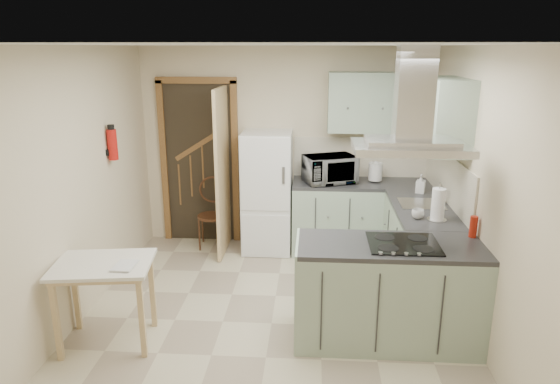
# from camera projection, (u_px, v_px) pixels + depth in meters

# --- Properties ---
(floor) EXTENTS (4.20, 4.20, 0.00)m
(floor) POSITION_uv_depth(u_px,v_px,m) (271.00, 323.00, 4.66)
(floor) COLOR #C4B998
(floor) RESTS_ON ground
(ceiling) EXTENTS (4.20, 4.20, 0.00)m
(ceiling) POSITION_uv_depth(u_px,v_px,m) (270.00, 45.00, 3.96)
(ceiling) COLOR silver
(ceiling) RESTS_ON back_wall
(back_wall) EXTENTS (3.60, 0.00, 3.60)m
(back_wall) POSITION_uv_depth(u_px,v_px,m) (285.00, 148.00, 6.32)
(back_wall) COLOR beige
(back_wall) RESTS_ON floor
(left_wall) EXTENTS (0.00, 4.20, 4.20)m
(left_wall) POSITION_uv_depth(u_px,v_px,m) (69.00, 191.00, 4.43)
(left_wall) COLOR beige
(left_wall) RESTS_ON floor
(right_wall) EXTENTS (0.00, 4.20, 4.20)m
(right_wall) POSITION_uv_depth(u_px,v_px,m) (484.00, 199.00, 4.19)
(right_wall) COLOR beige
(right_wall) RESTS_ON floor
(doorway) EXTENTS (1.10, 0.12, 2.10)m
(doorway) POSITION_uv_depth(u_px,v_px,m) (200.00, 163.00, 6.42)
(doorway) COLOR brown
(doorway) RESTS_ON floor
(fridge) EXTENTS (0.60, 0.60, 1.50)m
(fridge) POSITION_uv_depth(u_px,v_px,m) (267.00, 192.00, 6.18)
(fridge) COLOR white
(fridge) RESTS_ON floor
(counter_back) EXTENTS (1.08, 0.60, 0.90)m
(counter_back) POSITION_uv_depth(u_px,v_px,m) (336.00, 217.00, 6.21)
(counter_back) COLOR #9EB2A0
(counter_back) RESTS_ON floor
(counter_right) EXTENTS (0.60, 1.95, 0.90)m
(counter_right) POSITION_uv_depth(u_px,v_px,m) (415.00, 238.00, 5.51)
(counter_right) COLOR #9EB2A0
(counter_right) RESTS_ON floor
(splashback) EXTENTS (1.68, 0.02, 0.50)m
(splashback) POSITION_uv_depth(u_px,v_px,m) (361.00, 157.00, 6.27)
(splashback) COLOR beige
(splashback) RESTS_ON counter_back
(wall_cabinet_back) EXTENTS (0.85, 0.35, 0.70)m
(wall_cabinet_back) POSITION_uv_depth(u_px,v_px,m) (364.00, 102.00, 5.92)
(wall_cabinet_back) COLOR #9EB2A0
(wall_cabinet_back) RESTS_ON back_wall
(wall_cabinet_right) EXTENTS (0.35, 0.90, 0.70)m
(wall_cabinet_right) POSITION_uv_depth(u_px,v_px,m) (444.00, 115.00, 4.85)
(wall_cabinet_right) COLOR #9EB2A0
(wall_cabinet_right) RESTS_ON right_wall
(peninsula) EXTENTS (1.55, 0.65, 0.90)m
(peninsula) POSITION_uv_depth(u_px,v_px,m) (388.00, 292.00, 4.29)
(peninsula) COLOR #9EB2A0
(peninsula) RESTS_ON floor
(hob) EXTENTS (0.58, 0.50, 0.01)m
(hob) POSITION_uv_depth(u_px,v_px,m) (403.00, 244.00, 4.16)
(hob) COLOR black
(hob) RESTS_ON peninsula
(extractor_hood) EXTENTS (0.90, 0.55, 0.10)m
(extractor_hood) POSITION_uv_depth(u_px,v_px,m) (410.00, 148.00, 3.93)
(extractor_hood) COLOR silver
(extractor_hood) RESTS_ON ceiling
(sink) EXTENTS (0.45, 0.40, 0.01)m
(sink) POSITION_uv_depth(u_px,v_px,m) (421.00, 204.00, 5.22)
(sink) COLOR silver
(sink) RESTS_ON counter_right
(fire_extinguisher) EXTENTS (0.10, 0.10, 0.32)m
(fire_extinguisher) POSITION_uv_depth(u_px,v_px,m) (112.00, 145.00, 5.21)
(fire_extinguisher) COLOR #B2140F
(fire_extinguisher) RESTS_ON left_wall
(drop_leaf_table) EXTENTS (0.87, 0.70, 0.75)m
(drop_leaf_table) POSITION_uv_depth(u_px,v_px,m) (107.00, 303.00, 4.27)
(drop_leaf_table) COLOR tan
(drop_leaf_table) RESTS_ON floor
(bentwood_chair) EXTENTS (0.39, 0.39, 0.81)m
(bentwood_chair) POSITION_uv_depth(u_px,v_px,m) (212.00, 216.00, 6.36)
(bentwood_chair) COLOR #4B2A19
(bentwood_chair) RESTS_ON floor
(microwave) EXTENTS (0.70, 0.59, 0.33)m
(microwave) POSITION_uv_depth(u_px,v_px,m) (330.00, 169.00, 6.01)
(microwave) COLOR black
(microwave) RESTS_ON counter_back
(kettle) EXTENTS (0.20, 0.20, 0.25)m
(kettle) POSITION_uv_depth(u_px,v_px,m) (375.00, 172.00, 6.06)
(kettle) COLOR silver
(kettle) RESTS_ON counter_back
(cereal_box) EXTENTS (0.09, 0.20, 0.28)m
(cereal_box) POSITION_uv_depth(u_px,v_px,m) (351.00, 168.00, 6.18)
(cereal_box) COLOR #C27216
(cereal_box) RESTS_ON counter_back
(soap_bottle) EXTENTS (0.12, 0.12, 0.21)m
(soap_bottle) POSITION_uv_depth(u_px,v_px,m) (421.00, 184.00, 5.60)
(soap_bottle) COLOR #B6B8C3
(soap_bottle) RESTS_ON counter_right
(paper_towel) EXTENTS (0.15, 0.15, 0.32)m
(paper_towel) POSITION_uv_depth(u_px,v_px,m) (438.00, 204.00, 4.70)
(paper_towel) COLOR white
(paper_towel) RESTS_ON counter_right
(cup) EXTENTS (0.13, 0.13, 0.09)m
(cup) POSITION_uv_depth(u_px,v_px,m) (418.00, 214.00, 4.77)
(cup) COLOR silver
(cup) RESTS_ON counter_right
(red_bottle) EXTENTS (0.07, 0.07, 0.19)m
(red_bottle) POSITION_uv_depth(u_px,v_px,m) (473.00, 227.00, 4.29)
(red_bottle) COLOR #AA1F0E
(red_bottle) RESTS_ON peninsula
(book) EXTENTS (0.17, 0.23, 0.10)m
(book) POSITION_uv_depth(u_px,v_px,m) (114.00, 261.00, 4.08)
(book) COLOR #A3363C
(book) RESTS_ON drop_leaf_table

